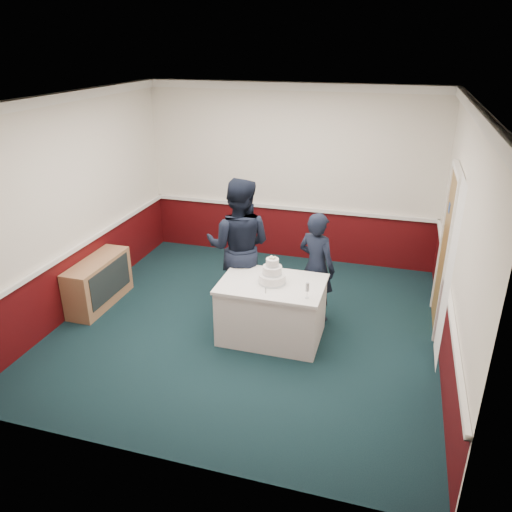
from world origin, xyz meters
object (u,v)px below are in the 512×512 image
(wedding_cake, at_px, (272,275))
(champagne_flute, at_px, (307,288))
(sideboard, at_px, (99,282))
(person_man, at_px, (239,247))
(person_woman, at_px, (316,267))
(cake_knife, at_px, (266,289))
(cake_table, at_px, (272,310))

(wedding_cake, xyz_separation_m, champagne_flute, (0.50, -0.28, 0.03))
(sideboard, height_order, champagne_flute, champagne_flute)
(sideboard, bearing_deg, champagne_flute, -7.79)
(person_man, distance_m, person_woman, 1.10)
(sideboard, xyz_separation_m, person_man, (2.02, 0.45, 0.62))
(sideboard, bearing_deg, cake_knife, -7.63)
(champagne_flute, relative_size, person_man, 0.11)
(champagne_flute, xyz_separation_m, person_woman, (-0.05, 0.93, -0.15))
(wedding_cake, xyz_separation_m, person_woman, (0.45, 0.65, -0.12))
(cake_table, relative_size, cake_knife, 6.00)
(sideboard, distance_m, cake_knife, 2.68)
(cake_table, relative_size, wedding_cake, 3.63)
(sideboard, height_order, person_man, person_man)
(cake_table, height_order, champagne_flute, champagne_flute)
(person_man, bearing_deg, champagne_flute, 137.32)
(champagne_flute, bearing_deg, sideboard, 172.21)
(cake_table, xyz_separation_m, wedding_cake, (0.00, 0.00, 0.50))
(wedding_cake, distance_m, cake_knife, 0.23)
(wedding_cake, relative_size, person_woman, 0.23)
(cake_knife, bearing_deg, wedding_cake, 66.12)
(cake_table, relative_size, champagne_flute, 6.44)
(sideboard, height_order, person_woman, person_woman)
(wedding_cake, bearing_deg, person_woman, 55.19)
(cake_table, relative_size, person_woman, 0.85)
(wedding_cake, height_order, person_woman, person_woman)
(cake_table, distance_m, wedding_cake, 0.50)
(cake_table, height_order, person_man, person_man)
(cake_table, bearing_deg, sideboard, 176.73)
(cake_knife, height_order, person_woman, person_woman)
(person_man, bearing_deg, cake_knife, 122.21)
(champagne_flute, height_order, person_woman, person_woman)
(sideboard, distance_m, cake_table, 2.66)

